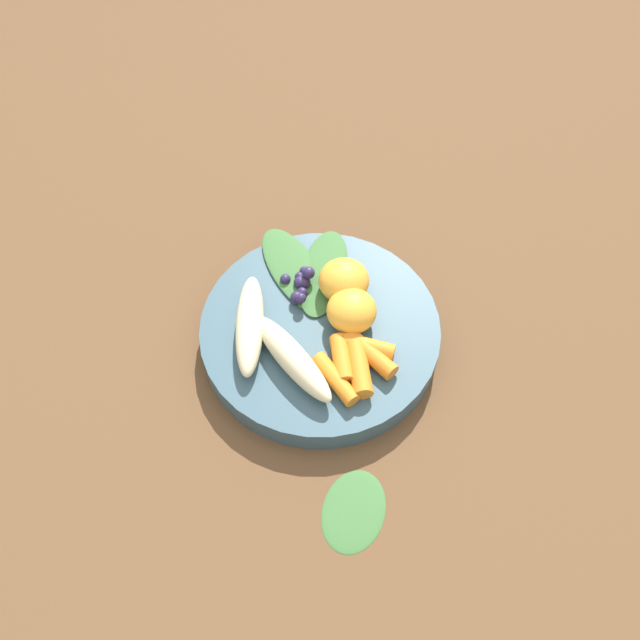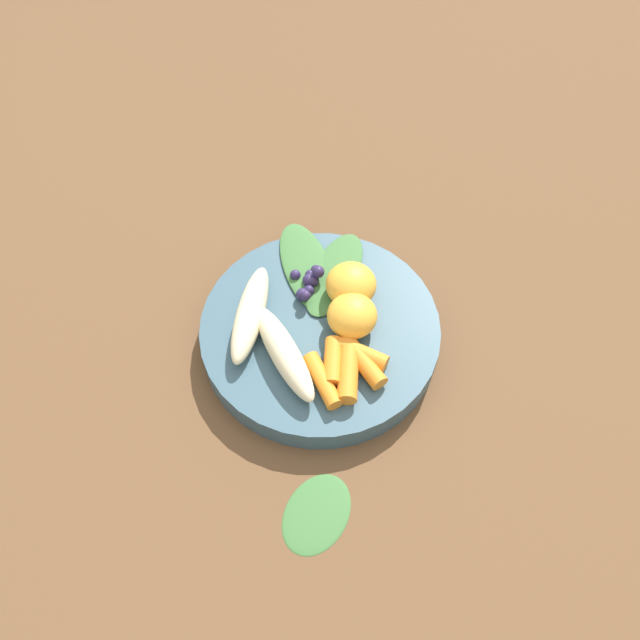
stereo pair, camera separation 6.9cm
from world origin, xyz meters
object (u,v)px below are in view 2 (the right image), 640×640
object	(u,v)px
banana_peeled_right	(250,314)
kale_leaf_stray	(317,513)
banana_peeled_left	(284,353)
bowl	(320,333)
orange_segment_near	(351,285)

from	to	relation	value
banana_peeled_right	kale_leaf_stray	xyz separation A→B (m)	(0.20, -0.03, -0.04)
banana_peeled_left	banana_peeled_right	size ratio (longest dim) A/B	1.00
bowl	orange_segment_near	distance (m)	0.06
orange_segment_near	banana_peeled_left	bearing A→B (deg)	-69.13
banana_peeled_left	kale_leaf_stray	xyz separation A→B (m)	(0.14, -0.04, -0.04)
banana_peeled_left	kale_leaf_stray	distance (m)	0.16
bowl	banana_peeled_left	distance (m)	0.06
banana_peeled_left	orange_segment_near	size ratio (longest dim) A/B	2.25
orange_segment_near	banana_peeled_right	bearing A→B (deg)	-100.97
banana_peeled_right	orange_segment_near	bearing A→B (deg)	117.64
bowl	banana_peeled_right	xyz separation A→B (m)	(-0.04, -0.06, 0.03)
banana_peeled_left	orange_segment_near	bearing A→B (deg)	112.38
banana_peeled_left	banana_peeled_right	distance (m)	0.06
banana_peeled_left	banana_peeled_right	bearing A→B (deg)	-168.82
bowl	banana_peeled_left	world-z (taller)	banana_peeled_left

